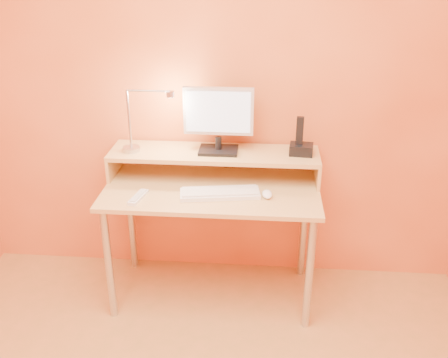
# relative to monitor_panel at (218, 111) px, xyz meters

# --- Properties ---
(wall_back) EXTENTS (3.00, 0.04, 2.50)m
(wall_back) POSITION_rel_monitor_panel_xyz_m (-0.03, 0.16, 0.13)
(wall_back) COLOR #F0844A
(wall_back) RESTS_ON floor
(desk_leg_fl) EXTENTS (0.04, 0.04, 0.69)m
(desk_leg_fl) POSITION_rel_monitor_panel_xyz_m (-0.58, -0.41, -0.77)
(desk_leg_fl) COLOR #B9B9BC
(desk_leg_fl) RESTS_ON floor
(desk_leg_fr) EXTENTS (0.04, 0.04, 0.69)m
(desk_leg_fr) POSITION_rel_monitor_panel_xyz_m (0.52, -0.41, -0.77)
(desk_leg_fr) COLOR #B9B9BC
(desk_leg_fr) RESTS_ON floor
(desk_leg_bl) EXTENTS (0.04, 0.04, 0.69)m
(desk_leg_bl) POSITION_rel_monitor_panel_xyz_m (-0.58, 0.09, -0.77)
(desk_leg_bl) COLOR #B9B9BC
(desk_leg_bl) RESTS_ON floor
(desk_leg_br) EXTENTS (0.04, 0.04, 0.69)m
(desk_leg_br) POSITION_rel_monitor_panel_xyz_m (0.52, 0.09, -0.77)
(desk_leg_br) COLOR #B9B9BC
(desk_leg_br) RESTS_ON floor
(desk_lower) EXTENTS (1.20, 0.60, 0.02)m
(desk_lower) POSITION_rel_monitor_panel_xyz_m (-0.03, -0.16, -0.41)
(desk_lower) COLOR tan
(desk_lower) RESTS_ON floor
(shelf_riser_left) EXTENTS (0.02, 0.30, 0.14)m
(shelf_riser_left) POSITION_rel_monitor_panel_xyz_m (-0.62, -0.01, -0.33)
(shelf_riser_left) COLOR tan
(shelf_riser_left) RESTS_ON desk_lower
(shelf_riser_right) EXTENTS (0.02, 0.30, 0.14)m
(shelf_riser_right) POSITION_rel_monitor_panel_xyz_m (0.57, -0.01, -0.33)
(shelf_riser_right) COLOR tan
(shelf_riser_right) RESTS_ON desk_lower
(desk_shelf) EXTENTS (1.20, 0.30, 0.02)m
(desk_shelf) POSITION_rel_monitor_panel_xyz_m (-0.03, -0.01, -0.25)
(desk_shelf) COLOR tan
(desk_shelf) RESTS_ON desk_lower
(monitor_foot) EXTENTS (0.22, 0.16, 0.02)m
(monitor_foot) POSITION_rel_monitor_panel_xyz_m (-0.00, -0.01, -0.23)
(monitor_foot) COLOR black
(monitor_foot) RESTS_ON desk_shelf
(monitor_neck) EXTENTS (0.04, 0.04, 0.07)m
(monitor_neck) POSITION_rel_monitor_panel_xyz_m (0.00, -0.01, -0.19)
(monitor_neck) COLOR black
(monitor_neck) RESTS_ON monitor_foot
(monitor_panel) EXTENTS (0.39, 0.04, 0.27)m
(monitor_panel) POSITION_rel_monitor_panel_xyz_m (0.00, 0.00, 0.00)
(monitor_panel) COLOR silver
(monitor_panel) RESTS_ON monitor_neck
(monitor_back) EXTENTS (0.35, 0.01, 0.23)m
(monitor_back) POSITION_rel_monitor_panel_xyz_m (0.00, 0.02, 0.00)
(monitor_back) COLOR black
(monitor_back) RESTS_ON monitor_panel
(monitor_screen) EXTENTS (0.36, 0.01, 0.23)m
(monitor_screen) POSITION_rel_monitor_panel_xyz_m (0.00, -0.02, 0.00)
(monitor_screen) COLOR silver
(monitor_screen) RESTS_ON monitor_panel
(lamp_base) EXTENTS (0.10, 0.10, 0.02)m
(lamp_base) POSITION_rel_monitor_panel_xyz_m (-0.50, -0.04, -0.23)
(lamp_base) COLOR #B9B9BC
(lamp_base) RESTS_ON desk_shelf
(lamp_post) EXTENTS (0.01, 0.01, 0.33)m
(lamp_post) POSITION_rel_monitor_panel_xyz_m (-0.50, -0.04, -0.05)
(lamp_post) COLOR #B9B9BC
(lamp_post) RESTS_ON lamp_base
(lamp_arm) EXTENTS (0.24, 0.01, 0.01)m
(lamp_arm) POSITION_rel_monitor_panel_xyz_m (-0.38, -0.04, 0.12)
(lamp_arm) COLOR #B9B9BC
(lamp_arm) RESTS_ON lamp_post
(lamp_head) EXTENTS (0.04, 0.04, 0.03)m
(lamp_head) POSITION_rel_monitor_panel_xyz_m (-0.26, -0.04, 0.10)
(lamp_head) COLOR #B9B9BC
(lamp_head) RESTS_ON lamp_arm
(lamp_bulb) EXTENTS (0.03, 0.03, 0.00)m
(lamp_bulb) POSITION_rel_monitor_panel_xyz_m (-0.26, -0.04, 0.09)
(lamp_bulb) COLOR #FFEAC6
(lamp_bulb) RESTS_ON lamp_head
(phone_dock) EXTENTS (0.14, 0.11, 0.06)m
(phone_dock) POSITION_rel_monitor_panel_xyz_m (0.47, -0.01, -0.21)
(phone_dock) COLOR black
(phone_dock) RESTS_ON desk_shelf
(phone_handset) EXTENTS (0.04, 0.03, 0.16)m
(phone_handset) POSITION_rel_monitor_panel_xyz_m (0.45, -0.01, -0.10)
(phone_handset) COLOR black
(phone_handset) RESTS_ON phone_dock
(phone_led) EXTENTS (0.01, 0.00, 0.04)m
(phone_led) POSITION_rel_monitor_panel_xyz_m (0.51, -0.06, -0.21)
(phone_led) COLOR #316DFF
(phone_led) RESTS_ON phone_dock
(keyboard) EXTENTS (0.45, 0.20, 0.02)m
(keyboard) POSITION_rel_monitor_panel_xyz_m (0.03, -0.25, -0.39)
(keyboard) COLOR white
(keyboard) RESTS_ON desk_lower
(mouse) EXTENTS (0.06, 0.10, 0.03)m
(mouse) POSITION_rel_monitor_panel_xyz_m (0.28, -0.24, -0.38)
(mouse) COLOR white
(mouse) RESTS_ON desk_lower
(remote_control) EXTENTS (0.08, 0.18, 0.02)m
(remote_control) POSITION_rel_monitor_panel_xyz_m (-0.40, -0.32, -0.39)
(remote_control) COLOR white
(remote_control) RESTS_ON desk_lower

